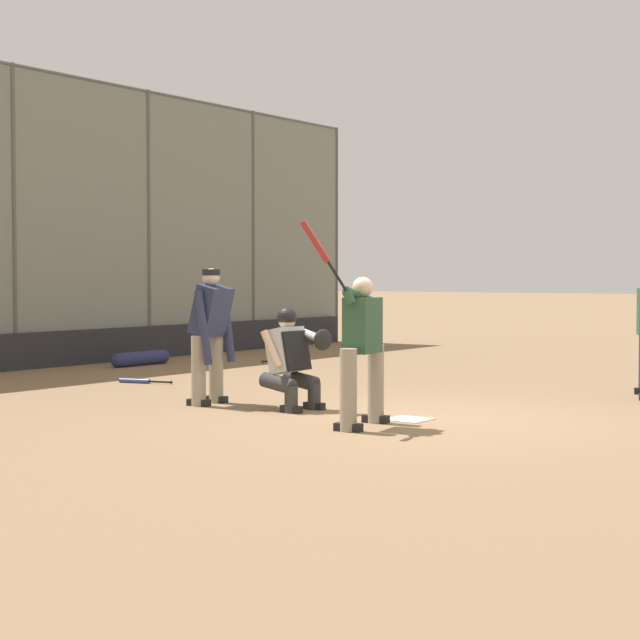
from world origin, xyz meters
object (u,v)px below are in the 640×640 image
object	(u,v)px
batter_at_plate	(362,346)
spare_bat_near_backstop	(139,381)
catcher_behind_plate	(292,357)
spare_bat_third_base_side	(287,360)
umpire_home	(210,332)
equipment_bag_dugout_side	(141,358)
fielding_glove_on_dirt	(277,370)

from	to	relation	value
batter_at_plate	spare_bat_near_backstop	size ratio (longest dim) A/B	2.47
catcher_behind_plate	spare_bat_third_base_side	size ratio (longest dim) A/B	1.50
umpire_home	spare_bat_third_base_side	xyz separation A→B (m)	(-5.51, -3.04, -0.84)
catcher_behind_plate	batter_at_plate	bearing A→B (deg)	67.83
spare_bat_third_base_side	equipment_bag_dugout_side	bearing A→B (deg)	161.06
spare_bat_near_backstop	spare_bat_third_base_side	distance (m)	4.24
catcher_behind_plate	equipment_bag_dugout_side	xyz separation A→B (m)	(-3.37, -5.77, -0.49)
spare_bat_near_backstop	fielding_glove_on_dirt	bearing A→B (deg)	-120.20
spare_bat_near_backstop	fielding_glove_on_dirt	xyz separation A→B (m)	(-2.36, 0.68, 0.02)
spare_bat_third_base_side	fielding_glove_on_dirt	world-z (taller)	fielding_glove_on_dirt
fielding_glove_on_dirt	equipment_bag_dugout_side	distance (m)	2.84
batter_at_plate	equipment_bag_dugout_side	xyz separation A→B (m)	(-4.06, -7.17, -0.71)
batter_at_plate	spare_bat_third_base_side	world-z (taller)	batter_at_plate
spare_bat_third_base_side	catcher_behind_plate	bearing A→B (deg)	-122.28
catcher_behind_plate	spare_bat_third_base_side	world-z (taller)	catcher_behind_plate
catcher_behind_plate	equipment_bag_dugout_side	size ratio (longest dim) A/B	0.89
batter_at_plate	fielding_glove_on_dirt	bearing A→B (deg)	-143.26
catcher_behind_plate	umpire_home	xyz separation A→B (m)	(0.14, -1.11, 0.26)
fielding_glove_on_dirt	batter_at_plate	bearing A→B (deg)	45.76
fielding_glove_on_dirt	catcher_behind_plate	bearing A→B (deg)	39.78
umpire_home	fielding_glove_on_dirt	size ratio (longest dim) A/B	5.89
batter_at_plate	umpire_home	distance (m)	2.57
catcher_behind_plate	spare_bat_near_backstop	xyz separation A→B (m)	(-1.16, -3.62, -0.57)
batter_at_plate	umpire_home	size ratio (longest dim) A/B	1.29
batter_at_plate	catcher_behind_plate	bearing A→B (deg)	-125.47
catcher_behind_plate	equipment_bag_dugout_side	distance (m)	6.69
umpire_home	spare_bat_third_base_side	distance (m)	6.35
equipment_bag_dugout_side	spare_bat_third_base_side	bearing A→B (deg)	141.02
spare_bat_third_base_side	equipment_bag_dugout_side	world-z (taller)	equipment_bag_dugout_side
batter_at_plate	spare_bat_near_backstop	bearing A→B (deg)	-119.37
batter_at_plate	fielding_glove_on_dirt	xyz separation A→B (m)	(-4.22, -4.34, -0.78)
batter_at_plate	catcher_behind_plate	xyz separation A→B (m)	(-0.70, -1.40, -0.22)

